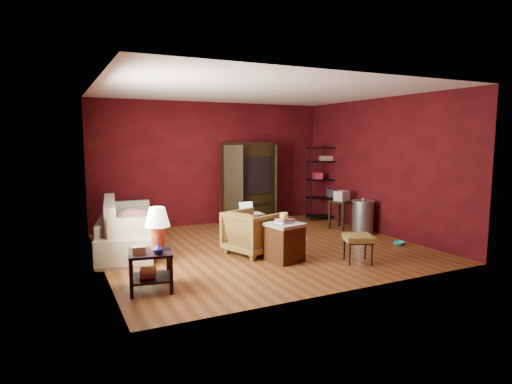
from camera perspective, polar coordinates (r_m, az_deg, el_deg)
room at (r=7.61m, az=0.44°, el=2.81°), size 5.54×5.04×2.84m
sofa at (r=7.85m, az=-16.93°, el=-4.48°), size 1.09×2.33×0.88m
armchair at (r=7.39m, az=-0.42°, el=-5.09°), size 0.98×1.01×0.83m
pet_bowl_steel at (r=8.39m, az=12.14°, el=-5.73°), size 0.27×0.12×0.26m
pet_bowl_turquoise at (r=8.44m, az=18.50°, el=-6.03°), size 0.23×0.15×0.22m
vase at (r=5.61m, az=-12.92°, el=-7.42°), size 0.16×0.16×0.14m
mug at (r=6.81m, az=3.75°, el=-3.12°), size 0.14×0.11×0.13m
side_table at (r=5.81m, az=-13.45°, el=-6.30°), size 0.63×0.63×1.08m
sofa_cushions at (r=7.86m, az=-16.77°, el=-4.62°), size 1.06×2.12×0.85m
hamper at (r=6.96m, az=3.85°, el=-6.59°), size 0.61×0.61×0.72m
footstool at (r=7.05m, az=13.47°, el=-6.11°), size 0.57×0.57×0.45m
rug_round at (r=8.60m, az=1.90°, el=-6.11°), size 1.96×1.96×0.01m
rug_oriental at (r=8.72m, az=-0.61°, el=-5.86°), size 1.14×0.79×0.01m
laptop_desk at (r=8.65m, az=-0.99°, el=-3.18°), size 0.56×0.45×0.69m
tv_armoire at (r=9.95m, az=-0.96°, el=1.41°), size 1.45×0.97×1.89m
wire_shelving at (r=10.52m, az=9.30°, el=1.57°), size 0.94×0.61×1.77m
small_stand at (r=9.54m, az=11.34°, el=-1.13°), size 0.53×0.53×0.84m
trash_can at (r=9.20m, az=14.05°, el=-3.23°), size 0.56×0.56×0.76m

